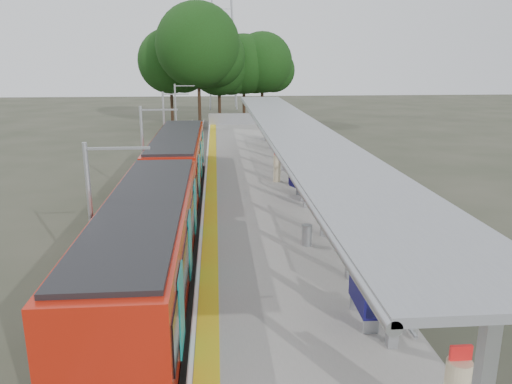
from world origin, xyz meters
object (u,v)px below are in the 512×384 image
(train, at_px, (168,191))
(info_pillar_far, at_px, (277,168))
(litter_bin, at_px, (307,235))
(bench_mid, at_px, (300,186))
(bench_near, at_px, (361,302))
(bench_far, at_px, (268,133))

(train, height_order, info_pillar_far, train)
(info_pillar_far, relative_size, litter_bin, 2.28)
(bench_mid, height_order, litter_bin, bench_mid)
(info_pillar_far, height_order, litter_bin, info_pillar_far)
(train, distance_m, bench_near, 12.00)
(bench_mid, xyz_separation_m, info_pillar_far, (-0.77, 3.53, 0.19))
(litter_bin, bearing_deg, bench_mid, 82.74)
(bench_mid, bearing_deg, bench_far, 65.53)
(bench_near, distance_m, bench_far, 31.05)
(train, bearing_deg, litter_bin, -39.06)
(bench_far, bearing_deg, bench_mid, -75.31)
(info_pillar_far, xyz_separation_m, litter_bin, (-0.08, -10.18, -0.39))
(bench_near, xyz_separation_m, bench_far, (0.65, 31.04, 0.02))
(train, relative_size, bench_far, 16.11)
(bench_near, bearing_deg, bench_far, 90.02)
(bench_near, height_order, bench_mid, bench_mid)
(litter_bin, bearing_deg, bench_near, -85.69)
(info_pillar_far, bearing_deg, bench_mid, -87.32)
(train, relative_size, litter_bin, 34.23)
(bench_far, bearing_deg, info_pillar_far, -78.39)
(bench_mid, bearing_deg, train, 173.93)
(bench_mid, distance_m, litter_bin, 6.70)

